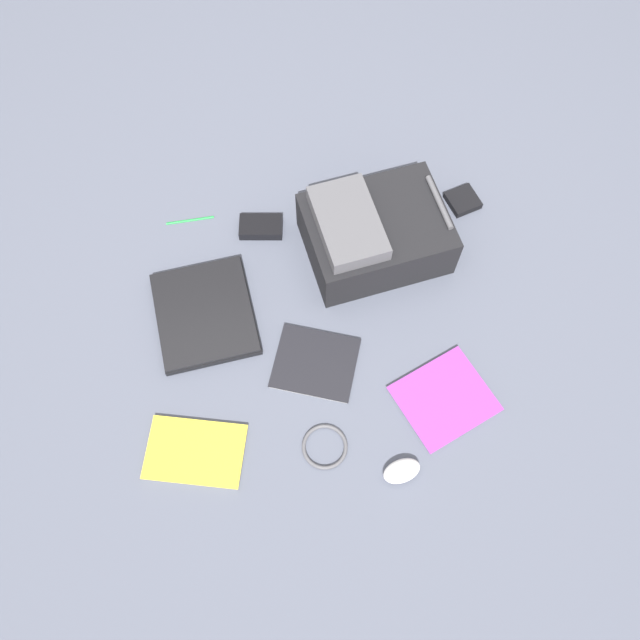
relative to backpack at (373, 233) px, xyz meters
The scene contains 11 objects.
ground_plane 0.30m from the backpack, 34.03° to the right, with size 3.35×3.35×0.00m, color #4C5160.
backpack is the anchor object (origin of this frame).
laptop 0.54m from the backpack, 70.20° to the right, with size 0.35×0.32×0.03m.
book_blue 0.79m from the backpack, 42.86° to the right, with size 0.22×0.28×0.01m.
book_manual 0.42m from the backpack, 29.26° to the right, with size 0.25×0.27×0.01m.
book_red 0.52m from the backpack, 16.04° to the left, with size 0.30×0.31×0.02m.
computer_mouse 0.68m from the backpack, ahead, with size 0.06×0.10×0.04m, color silver.
cable_coil 0.63m from the backpack, 18.21° to the right, with size 0.12×0.12×0.01m, color #4C4C51.
power_brick 0.35m from the backpack, 106.29° to the right, with size 0.08×0.13×0.03m, color black.
pen_black 0.57m from the backpack, 105.20° to the right, with size 0.01×0.01×0.15m, color #198C33.
earbud_pouch 0.34m from the backpack, 114.73° to the left, with size 0.09×0.09×0.02m, color black.
Camera 1 is at (0.78, -0.09, 1.76)m, focal length 37.60 mm.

